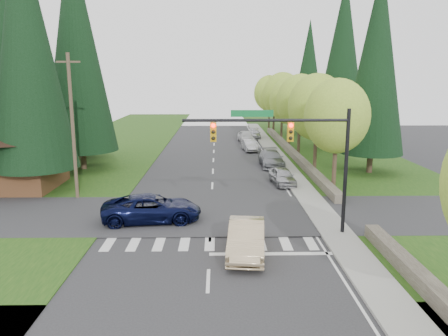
{
  "coord_description": "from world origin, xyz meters",
  "views": [
    {
      "loc": [
        0.4,
        -17.96,
        8.33
      ],
      "look_at": [
        0.82,
        8.84,
        2.8
      ],
      "focal_mm": 35.0,
      "sensor_mm": 36.0,
      "label": 1
    }
  ],
  "objects_px": {
    "sedan_champagne": "(246,238)",
    "parked_car_a": "(282,176)",
    "parked_car_b": "(271,159)",
    "parked_car_d": "(246,136)",
    "suv_navy": "(152,208)",
    "parked_car_c": "(250,145)",
    "parked_car_e": "(254,134)"
  },
  "relations": [
    {
      "from": "parked_car_b",
      "to": "parked_car_d",
      "type": "xyz_separation_m",
      "value": [
        -1.4,
        16.33,
        -0.0
      ]
    },
    {
      "from": "parked_car_c",
      "to": "parked_car_e",
      "type": "xyz_separation_m",
      "value": [
        1.4,
        10.64,
        -0.02
      ]
    },
    {
      "from": "suv_navy",
      "to": "parked_car_a",
      "type": "xyz_separation_m",
      "value": [
        9.07,
        9.08,
        -0.13
      ]
    },
    {
      "from": "parked_car_d",
      "to": "parked_car_e",
      "type": "xyz_separation_m",
      "value": [
        1.4,
        3.52,
        -0.11
      ]
    },
    {
      "from": "parked_car_d",
      "to": "parked_car_c",
      "type": "bearing_deg",
      "value": -96.7
    },
    {
      "from": "sedan_champagne",
      "to": "parked_car_c",
      "type": "bearing_deg",
      "value": 90.75
    },
    {
      "from": "parked_car_d",
      "to": "sedan_champagne",
      "type": "bearing_deg",
      "value": -100.37
    },
    {
      "from": "parked_car_b",
      "to": "sedan_champagne",
      "type": "bearing_deg",
      "value": -101.15
    },
    {
      "from": "parked_car_b",
      "to": "parked_car_c",
      "type": "relative_size",
      "value": 1.3
    },
    {
      "from": "parked_car_b",
      "to": "parked_car_d",
      "type": "relative_size",
      "value": 1.18
    },
    {
      "from": "sedan_champagne",
      "to": "parked_car_a",
      "type": "bearing_deg",
      "value": 80.08
    },
    {
      "from": "sedan_champagne",
      "to": "parked_car_d",
      "type": "height_order",
      "value": "sedan_champagne"
    },
    {
      "from": "suv_navy",
      "to": "parked_car_c",
      "type": "distance_m",
      "value": 26.7
    },
    {
      "from": "parked_car_a",
      "to": "parked_car_b",
      "type": "xyz_separation_m",
      "value": [
        0.0,
        7.28,
        0.08
      ]
    },
    {
      "from": "sedan_champagne",
      "to": "suv_navy",
      "type": "bearing_deg",
      "value": 141.87
    },
    {
      "from": "sedan_champagne",
      "to": "parked_car_e",
      "type": "distance_m",
      "value": 41.35
    },
    {
      "from": "sedan_champagne",
      "to": "parked_car_b",
      "type": "relative_size",
      "value": 0.94
    },
    {
      "from": "sedan_champagne",
      "to": "suv_navy",
      "type": "distance_m",
      "value": 7.23
    },
    {
      "from": "parked_car_d",
      "to": "suv_navy",
      "type": "bearing_deg",
      "value": -109.91
    },
    {
      "from": "sedan_champagne",
      "to": "parked_car_a",
      "type": "relative_size",
      "value": 1.23
    },
    {
      "from": "sedan_champagne",
      "to": "parked_car_e",
      "type": "height_order",
      "value": "sedan_champagne"
    },
    {
      "from": "suv_navy",
      "to": "parked_car_d",
      "type": "height_order",
      "value": "suv_navy"
    },
    {
      "from": "parked_car_c",
      "to": "parked_car_e",
      "type": "relative_size",
      "value": 0.9
    },
    {
      "from": "parked_car_b",
      "to": "parked_car_d",
      "type": "height_order",
      "value": "parked_car_b"
    },
    {
      "from": "parked_car_b",
      "to": "parked_car_d",
      "type": "bearing_deg",
      "value": 93.9
    },
    {
      "from": "sedan_champagne",
      "to": "parked_car_a",
      "type": "height_order",
      "value": "sedan_champagne"
    },
    {
      "from": "sedan_champagne",
      "to": "parked_car_b",
      "type": "bearing_deg",
      "value": 85.13
    },
    {
      "from": "parked_car_a",
      "to": "parked_car_b",
      "type": "relative_size",
      "value": 0.76
    },
    {
      "from": "parked_car_a",
      "to": "parked_car_c",
      "type": "xyz_separation_m",
      "value": [
        -1.4,
        16.49,
        -0.02
      ]
    },
    {
      "from": "parked_car_c",
      "to": "parked_car_d",
      "type": "xyz_separation_m",
      "value": [
        0.0,
        7.11,
        0.1
      ]
    },
    {
      "from": "suv_navy",
      "to": "parked_car_b",
      "type": "height_order",
      "value": "suv_navy"
    },
    {
      "from": "sedan_champagne",
      "to": "parked_car_e",
      "type": "relative_size",
      "value": 1.1
    }
  ]
}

